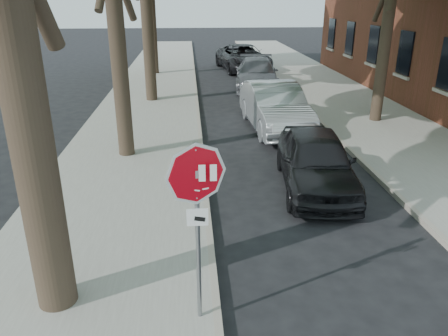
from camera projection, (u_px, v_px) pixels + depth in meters
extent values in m
plane|color=black|center=(248.00, 319.00, 6.32)|extent=(120.00, 120.00, 0.00)
cube|color=gray|center=(146.00, 112.00, 17.23)|extent=(4.00, 55.00, 0.12)
cube|color=gray|center=(355.00, 108.00, 17.86)|extent=(4.00, 55.00, 0.12)
cube|color=#9E9384|center=(198.00, 111.00, 17.38)|extent=(0.12, 55.00, 0.13)
cube|color=#9E9384|center=(306.00, 109.00, 17.70)|extent=(0.12, 55.00, 0.13)
cylinder|color=gray|center=(198.00, 236.00, 5.75)|extent=(0.06, 0.06, 2.60)
cube|color=#99999E|center=(196.00, 174.00, 5.39)|extent=(0.05, 0.06, 0.10)
cylinder|color=#99999E|center=(196.00, 174.00, 5.38)|extent=(0.76, 0.32, 0.82)
cylinder|color=white|center=(196.00, 174.00, 5.37)|extent=(0.76, 0.32, 0.82)
cylinder|color=red|center=(196.00, 175.00, 5.37)|extent=(0.68, 0.29, 0.74)
cube|color=white|center=(179.00, 174.00, 5.33)|extent=(0.08, 0.00, 0.22)
cube|color=white|center=(191.00, 174.00, 5.34)|extent=(0.08, 0.00, 0.22)
cube|color=white|center=(202.00, 173.00, 5.35)|extent=(0.08, 0.00, 0.22)
cube|color=white|center=(213.00, 173.00, 5.36)|extent=(0.08, 0.00, 0.22)
cube|color=silver|center=(188.00, 189.00, 5.42)|extent=(0.08, 0.00, 0.03)
cube|color=silver|center=(197.00, 190.00, 5.43)|extent=(0.08, 0.00, 0.03)
cube|color=silver|center=(206.00, 189.00, 5.43)|extent=(0.08, 0.00, 0.03)
cube|color=white|center=(197.00, 217.00, 5.60)|extent=(0.28, 0.02, 0.24)
cube|color=black|center=(200.00, 219.00, 5.60)|extent=(0.15, 0.00, 0.08)
imported|color=black|center=(316.00, 161.00, 10.41)|extent=(2.07, 4.22, 1.39)
imported|color=#9FA3A7|center=(275.00, 107.00, 14.99)|extent=(1.96, 4.87, 1.58)
imported|color=#535459|center=(257.00, 74.00, 21.63)|extent=(2.62, 5.19, 1.44)
imported|color=black|center=(243.00, 58.00, 26.76)|extent=(3.27, 5.84, 1.54)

